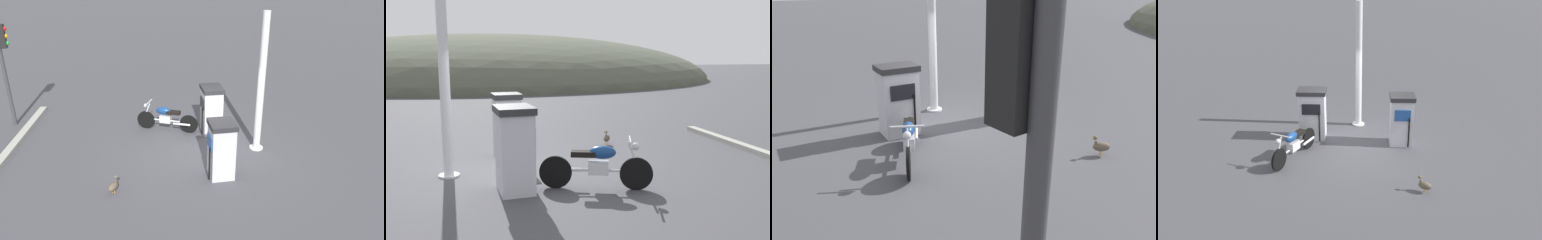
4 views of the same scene
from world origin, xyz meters
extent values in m
plane|color=#424247|center=(0.00, 0.00, 0.00)|extent=(120.00, 120.00, 0.00)
cube|color=silver|center=(-0.28, -1.31, 0.70)|extent=(0.67, 0.83, 1.40)
cube|color=black|center=(0.02, -1.27, 1.01)|extent=(0.10, 0.53, 0.32)
cube|color=#262628|center=(-0.28, -1.31, 1.46)|extent=(0.73, 0.91, 0.12)
cylinder|color=black|center=(0.03, -1.04, 0.49)|extent=(0.05, 0.05, 0.91)
cube|color=silver|center=(-0.28, 1.31, 0.68)|extent=(0.65, 0.70, 1.37)
cube|color=#1E478C|center=(0.02, 1.35, 0.98)|extent=(0.09, 0.45, 0.32)
cube|color=#262628|center=(-0.28, 1.31, 1.43)|extent=(0.72, 0.77, 0.12)
cylinder|color=black|center=(0.03, 1.54, 0.48)|extent=(0.05, 0.05, 0.89)
cylinder|color=black|center=(1.83, -1.68, 0.30)|extent=(0.59, 0.22, 0.59)
cylinder|color=black|center=(0.44, -1.27, 0.30)|extent=(0.59, 0.22, 0.59)
cube|color=silver|center=(1.19, -1.49, 0.40)|extent=(0.40, 0.29, 0.24)
cylinder|color=silver|center=(1.14, -1.47, 0.35)|extent=(1.06, 0.36, 0.05)
ellipsoid|color=navy|center=(1.25, -1.51, 0.68)|extent=(0.52, 0.35, 0.24)
cube|color=black|center=(0.93, -1.41, 0.65)|extent=(0.48, 0.32, 0.10)
cylinder|color=silver|center=(1.79, -1.67, 0.60)|extent=(0.26, 0.11, 0.57)
cylinder|color=silver|center=(1.72, -1.64, 0.92)|extent=(0.19, 0.55, 0.04)
sphere|color=silver|center=(1.81, -1.67, 0.80)|extent=(0.17, 0.17, 0.14)
cylinder|color=silver|center=(0.67, -1.21, 0.32)|extent=(0.55, 0.22, 0.07)
ellipsoid|color=brown|center=(2.34, 1.99, 0.18)|extent=(0.28, 0.37, 0.18)
cylinder|color=brown|center=(2.29, 1.88, 0.24)|extent=(0.07, 0.07, 0.13)
sphere|color=brown|center=(2.28, 1.86, 0.36)|extent=(0.11, 0.11, 0.08)
cone|color=orange|center=(2.26, 1.81, 0.36)|extent=(0.06, 0.06, 0.04)
cone|color=brown|center=(2.40, 2.12, 0.21)|extent=(0.08, 0.08, 0.06)
cylinder|color=orange|center=(2.37, 1.97, 0.05)|extent=(0.02, 0.02, 0.09)
cylinder|color=orange|center=(2.31, 2.00, 0.05)|extent=(0.02, 0.02, 0.09)
cylinder|color=silver|center=(-1.51, -0.11, 1.96)|extent=(0.20, 0.20, 3.91)
cylinder|color=silver|center=(-1.51, -0.11, 0.02)|extent=(0.40, 0.40, 0.04)
cube|color=#9E9E93|center=(5.65, 0.00, 0.06)|extent=(0.55, 7.00, 0.12)
ellipsoid|color=#476038|center=(1.46, 35.43, 0.00)|extent=(37.20, 27.68, 7.49)
ellipsoid|color=#4C5142|center=(-0.40, 28.24, 0.00)|extent=(37.54, 27.29, 7.67)
camera|label=1|loc=(0.80, 8.97, 4.90)|focal=32.82mm
camera|label=2|loc=(-0.74, -8.64, 2.47)|focal=39.97mm
camera|label=3|loc=(7.60, -3.07, 3.23)|focal=36.24mm
camera|label=4|loc=(10.60, 1.55, 5.07)|focal=37.88mm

